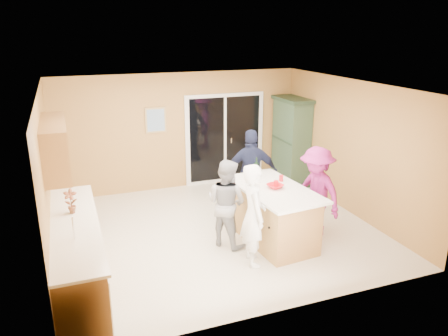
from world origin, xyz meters
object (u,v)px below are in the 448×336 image
object	(u,v)px
woman_navy	(252,174)
green_hutch	(291,142)
woman_magenta	(316,192)
kitchen_island	(273,216)
woman_grey	(226,203)
woman_white	(253,215)

from	to	relation	value
woman_navy	green_hutch	bearing A→B (deg)	-120.86
woman_navy	woman_magenta	bearing A→B (deg)	138.68
woman_navy	kitchen_island	bearing A→B (deg)	103.12
kitchen_island	woman_grey	size ratio (longest dim) A/B	1.29
woman_white	woman_navy	bearing A→B (deg)	-15.34
green_hutch	woman_navy	size ratio (longest dim) A/B	1.17
kitchen_island	green_hutch	world-z (taller)	green_hutch
kitchen_island	woman_navy	size ratio (longest dim) A/B	1.12
green_hutch	kitchen_island	bearing A→B (deg)	-124.04
kitchen_island	green_hutch	size ratio (longest dim) A/B	0.96
green_hutch	woman_navy	distance (m)	2.23
kitchen_island	woman_white	xyz separation A→B (m)	(-0.62, -0.56, 0.35)
kitchen_island	woman_white	bearing A→B (deg)	-143.31
kitchen_island	woman_white	world-z (taller)	woman_white
kitchen_island	woman_grey	bearing A→B (deg)	163.04
kitchen_island	woman_magenta	distance (m)	0.86
woman_white	woman_grey	world-z (taller)	woman_white
woman_white	woman_magenta	world-z (taller)	woman_white
kitchen_island	woman_white	size ratio (longest dim) A/B	1.19
green_hutch	woman_magenta	distance (m)	2.82
woman_white	woman_grey	size ratio (longest dim) A/B	1.08
kitchen_island	woman_grey	xyz separation A→B (m)	(-0.78, 0.16, 0.29)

